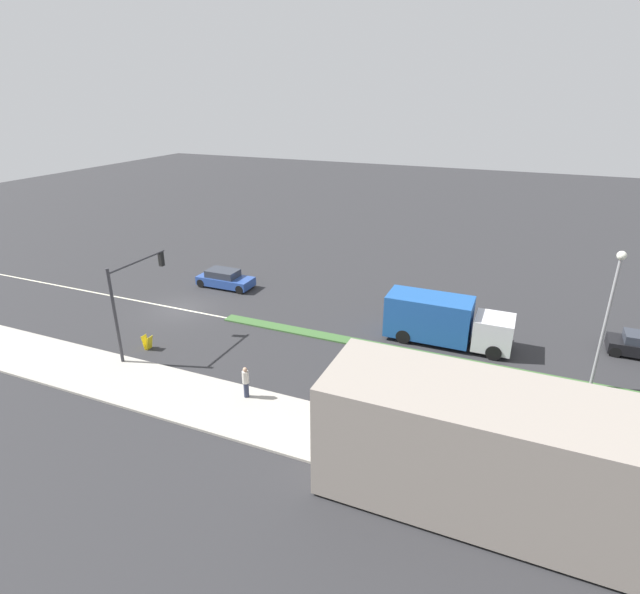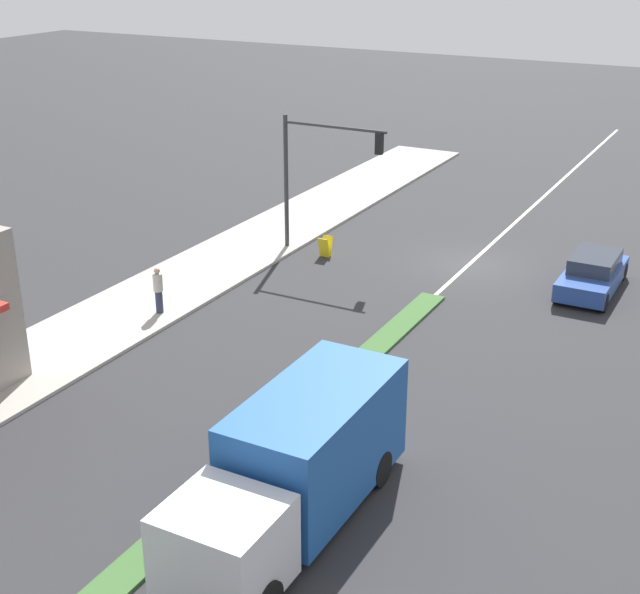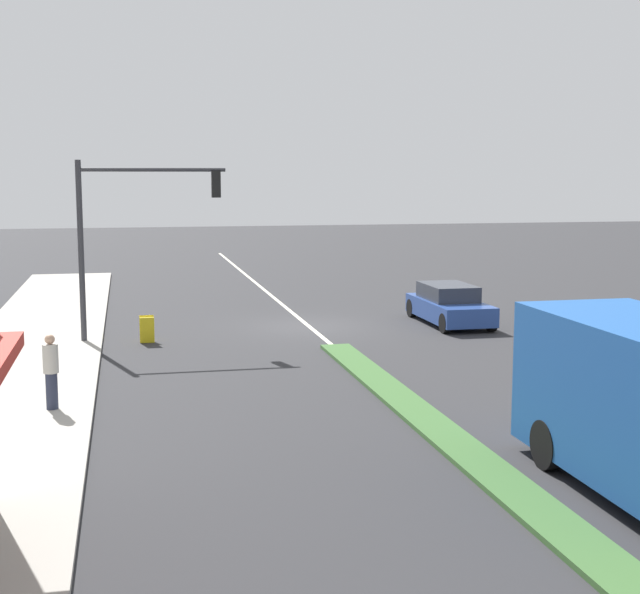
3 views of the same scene
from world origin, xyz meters
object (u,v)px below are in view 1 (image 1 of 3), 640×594
Objects in this scene: warning_aframe_sign at (147,342)px; pedestrian at (246,381)px; street_lamp at (610,304)px; coupe_blue at (225,279)px; traffic_signal_main at (131,291)px; delivery_truck at (443,320)px.

pedestrian is at bearing 74.56° from warning_aframe_sign.
coupe_blue is at bearing -101.03° from street_lamp.
street_lamp is 4.40× the size of pedestrian.
warning_aframe_sign is at bearing -76.96° from street_lamp.
warning_aframe_sign is 0.19× the size of coupe_blue.
pedestrian is (7.88, -16.05, -3.77)m from street_lamp.
coupe_blue is (-11.12, -1.25, -3.23)m from traffic_signal_main.
street_lamp reaches higher than warning_aframe_sign.
warning_aframe_sign is (-2.27, -8.21, -0.58)m from pedestrian.
pedestrian is 12.82m from delivery_truck.
street_lamp is at bearing 104.09° from traffic_signal_main.
traffic_signal_main is 0.76× the size of street_lamp.
street_lamp reaches higher than traffic_signal_main.
street_lamp is 18.27m from pedestrian.
pedestrian reaches higher than warning_aframe_sign.
pedestrian is 2.00× the size of warning_aframe_sign.
street_lamp is 8.80× the size of warning_aframe_sign.
traffic_signal_main is at bearing -75.91° from street_lamp.
street_lamp is at bearing 74.87° from delivery_truck.
coupe_blue is at bearing -172.46° from warning_aframe_sign.
coupe_blue is (-10.62, -1.40, 0.24)m from warning_aframe_sign.
warning_aframe_sign is at bearing -105.44° from pedestrian.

